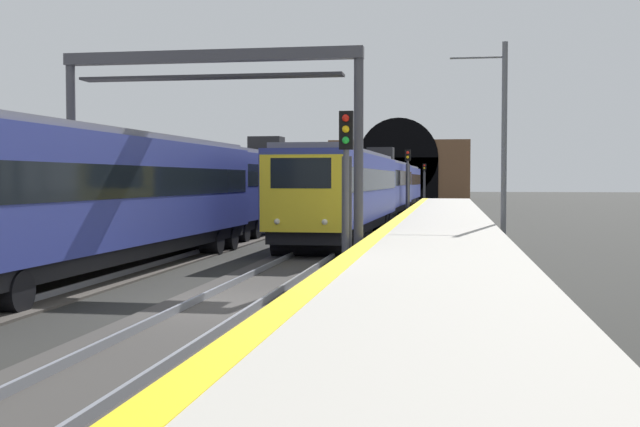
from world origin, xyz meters
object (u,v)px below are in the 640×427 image
at_px(train_adjacent_platform, 211,189).
at_px(railway_signal_mid, 408,178).
at_px(catenary_mast_near, 503,142).
at_px(railway_signal_far, 424,180).
at_px(train_main_approaching, 380,186).
at_px(overhead_signal_gantry, 210,101).
at_px(railway_signal_near, 346,176).

distance_m(train_adjacent_platform, railway_signal_mid, 23.37).
height_order(train_adjacent_platform, catenary_mast_near, catenary_mast_near).
bearing_deg(railway_signal_mid, railway_signal_far, -180.00).
xyz_separation_m(train_main_approaching, train_adjacent_platform, (-22.06, 4.99, 0.05)).
height_order(train_main_approaching, overhead_signal_gantry, overhead_signal_gantry).
height_order(railway_signal_near, overhead_signal_gantry, overhead_signal_gantry).
height_order(train_main_approaching, railway_signal_mid, train_main_approaching).
bearing_deg(train_adjacent_platform, railway_signal_far, 174.61).
bearing_deg(overhead_signal_gantry, railway_signal_mid, -8.00).
xyz_separation_m(train_main_approaching, railway_signal_near, (-31.72, -1.80, 0.53)).
xyz_separation_m(railway_signal_far, catenary_mast_near, (-56.20, -4.88, 1.55)).
bearing_deg(catenary_mast_near, railway_signal_near, 155.84).
bearing_deg(train_adjacent_platform, railway_signal_mid, 164.46).
bearing_deg(railway_signal_far, train_adjacent_platform, -6.75).
height_order(train_adjacent_platform, railway_signal_far, train_adjacent_platform).
bearing_deg(overhead_signal_gantry, catenary_mast_near, -44.28).
height_order(train_adjacent_platform, railway_signal_near, train_adjacent_platform).
bearing_deg(overhead_signal_gantry, train_main_approaching, -4.71).
bearing_deg(railway_signal_far, train_main_approaching, -2.92).
bearing_deg(railway_signal_near, railway_signal_mid, -180.00).
height_order(railway_signal_near, railway_signal_mid, railway_signal_mid).
relative_size(train_adjacent_platform, railway_signal_mid, 8.41).
bearing_deg(railway_signal_near, catenary_mast_near, 155.84).
relative_size(train_main_approaching, railway_signal_far, 12.54).
bearing_deg(train_main_approaching, catenary_mast_near, 19.05).
distance_m(train_main_approaching, train_adjacent_platform, 22.61).
bearing_deg(railway_signal_mid, train_main_approaching, -80.40).
bearing_deg(train_adjacent_platform, overhead_signal_gantry, 18.29).
bearing_deg(railway_signal_mid, overhead_signal_gantry, -8.00).
relative_size(railway_signal_near, railway_signal_far, 1.03).
relative_size(train_main_approaching, train_adjacent_platform, 1.41).
relative_size(train_adjacent_platform, railway_signal_far, 8.88).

